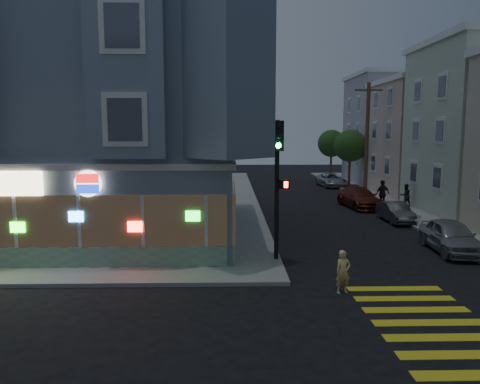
{
  "coord_description": "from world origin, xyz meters",
  "views": [
    {
      "loc": [
        0.88,
        -13.62,
        5.37
      ],
      "look_at": [
        1.34,
        5.84,
        2.8
      ],
      "focal_mm": 35.0,
      "sensor_mm": 36.0,
      "label": 1
    }
  ],
  "objects_px": {
    "street_tree_near": "(350,146)",
    "parked_car_d": "(331,180)",
    "utility_pole": "(367,138)",
    "running_child": "(343,272)",
    "fire_hydrant": "(419,219)",
    "parked_car_c": "(359,198)",
    "pedestrian_b": "(383,194)",
    "traffic_signal": "(278,166)",
    "parked_car_a": "(451,236)",
    "street_tree_far": "(331,144)",
    "parked_car_b": "(396,212)",
    "pedestrian_a": "(405,195)"
  },
  "relations": [
    {
      "from": "parked_car_a",
      "to": "traffic_signal",
      "type": "distance_m",
      "value": 8.66
    },
    {
      "from": "utility_pole",
      "to": "running_child",
      "type": "bearing_deg",
      "value": -107.94
    },
    {
      "from": "street_tree_near",
      "to": "running_child",
      "type": "bearing_deg",
      "value": -104.74
    },
    {
      "from": "pedestrian_b",
      "to": "parked_car_c",
      "type": "bearing_deg",
      "value": -55.95
    },
    {
      "from": "pedestrian_a",
      "to": "parked_car_c",
      "type": "relative_size",
      "value": 0.33
    },
    {
      "from": "street_tree_near",
      "to": "parked_car_d",
      "type": "bearing_deg",
      "value": 151.01
    },
    {
      "from": "pedestrian_a",
      "to": "fire_hydrant",
      "type": "relative_size",
      "value": 2.19
    },
    {
      "from": "traffic_signal",
      "to": "utility_pole",
      "type": "bearing_deg",
      "value": 41.45
    },
    {
      "from": "utility_pole",
      "to": "parked_car_b",
      "type": "bearing_deg",
      "value": -96.94
    },
    {
      "from": "pedestrian_b",
      "to": "parked_car_a",
      "type": "height_order",
      "value": "pedestrian_b"
    },
    {
      "from": "street_tree_near",
      "to": "parked_car_a",
      "type": "relative_size",
      "value": 1.25
    },
    {
      "from": "running_child",
      "to": "parked_car_a",
      "type": "relative_size",
      "value": 0.34
    },
    {
      "from": "pedestrian_a",
      "to": "parked_car_b",
      "type": "bearing_deg",
      "value": 54.04
    },
    {
      "from": "street_tree_near",
      "to": "parked_car_c",
      "type": "relative_size",
      "value": 1.1
    },
    {
      "from": "parked_car_c",
      "to": "fire_hydrant",
      "type": "relative_size",
      "value": 6.67
    },
    {
      "from": "street_tree_far",
      "to": "parked_car_a",
      "type": "xyz_separation_m",
      "value": [
        -1.5,
        -31.59,
        -3.21
      ]
    },
    {
      "from": "parked_car_b",
      "to": "parked_car_d",
      "type": "bearing_deg",
      "value": 88.89
    },
    {
      "from": "parked_car_d",
      "to": "fire_hydrant",
      "type": "distance_m",
      "value": 19.48
    },
    {
      "from": "running_child",
      "to": "fire_hydrant",
      "type": "xyz_separation_m",
      "value": [
        6.65,
        10.05,
        -0.19
      ]
    },
    {
      "from": "street_tree_near",
      "to": "running_child",
      "type": "relative_size",
      "value": 3.67
    },
    {
      "from": "utility_pole",
      "to": "traffic_signal",
      "type": "relative_size",
      "value": 1.6
    },
    {
      "from": "fire_hydrant",
      "to": "parked_car_c",
      "type": "bearing_deg",
      "value": 100.41
    },
    {
      "from": "utility_pole",
      "to": "street_tree_near",
      "type": "bearing_deg",
      "value": 88.09
    },
    {
      "from": "pedestrian_a",
      "to": "parked_car_b",
      "type": "height_order",
      "value": "pedestrian_a"
    },
    {
      "from": "running_child",
      "to": "parked_car_d",
      "type": "bearing_deg",
      "value": 63.78
    },
    {
      "from": "parked_car_d",
      "to": "utility_pole",
      "type": "bearing_deg",
      "value": -83.91
    },
    {
      "from": "parked_car_a",
      "to": "parked_car_c",
      "type": "xyz_separation_m",
      "value": [
        -0.72,
        12.11,
        -0.02
      ]
    },
    {
      "from": "pedestrian_b",
      "to": "parked_car_b",
      "type": "xyz_separation_m",
      "value": [
        -0.6,
        -4.26,
        -0.51
      ]
    },
    {
      "from": "pedestrian_a",
      "to": "parked_car_d",
      "type": "relative_size",
      "value": 0.35
    },
    {
      "from": "street_tree_far",
      "to": "parked_car_d",
      "type": "distance_m",
      "value": 8.03
    },
    {
      "from": "parked_car_c",
      "to": "parked_car_d",
      "type": "height_order",
      "value": "parked_car_c"
    },
    {
      "from": "parked_car_c",
      "to": "traffic_signal",
      "type": "bearing_deg",
      "value": -125.21
    },
    {
      "from": "running_child",
      "to": "fire_hydrant",
      "type": "height_order",
      "value": "running_child"
    },
    {
      "from": "street_tree_far",
      "to": "running_child",
      "type": "xyz_separation_m",
      "value": [
        -7.55,
        -36.7,
        -3.21
      ]
    },
    {
      "from": "pedestrian_b",
      "to": "parked_car_a",
      "type": "distance_m",
      "value": 11.19
    },
    {
      "from": "parked_car_b",
      "to": "traffic_signal",
      "type": "distance_m",
      "value": 12.04
    },
    {
      "from": "running_child",
      "to": "parked_car_d",
      "type": "xyz_separation_m",
      "value": [
        6.05,
        29.53,
        -0.09
      ]
    },
    {
      "from": "parked_car_b",
      "to": "fire_hydrant",
      "type": "relative_size",
      "value": 4.94
    },
    {
      "from": "parked_car_c",
      "to": "traffic_signal",
      "type": "distance_m",
      "value": 15.76
    },
    {
      "from": "pedestrian_b",
      "to": "traffic_signal",
      "type": "relative_size",
      "value": 0.34
    },
    {
      "from": "utility_pole",
      "to": "traffic_signal",
      "type": "height_order",
      "value": "utility_pole"
    },
    {
      "from": "running_child",
      "to": "parked_car_c",
      "type": "distance_m",
      "value": 18.02
    },
    {
      "from": "traffic_signal",
      "to": "parked_car_c",
      "type": "bearing_deg",
      "value": 39.4
    },
    {
      "from": "running_child",
      "to": "pedestrian_a",
      "type": "distance_m",
      "value": 18.58
    },
    {
      "from": "pedestrian_a",
      "to": "pedestrian_b",
      "type": "xyz_separation_m",
      "value": [
        -1.7,
        -0.32,
        0.16
      ]
    },
    {
      "from": "utility_pole",
      "to": "pedestrian_a",
      "type": "xyz_separation_m",
      "value": [
        1.0,
        -6.1,
        -3.86
      ]
    },
    {
      "from": "street_tree_near",
      "to": "traffic_signal",
      "type": "xyz_separation_m",
      "value": [
        -9.38,
        -25.14,
        0.02
      ]
    },
    {
      "from": "street_tree_far",
      "to": "parked_car_a",
      "type": "bearing_deg",
      "value": -92.72
    },
    {
      "from": "utility_pole",
      "to": "parked_car_d",
      "type": "bearing_deg",
      "value": 100.78
    },
    {
      "from": "street_tree_near",
      "to": "parked_car_b",
      "type": "relative_size",
      "value": 1.49
    }
  ]
}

